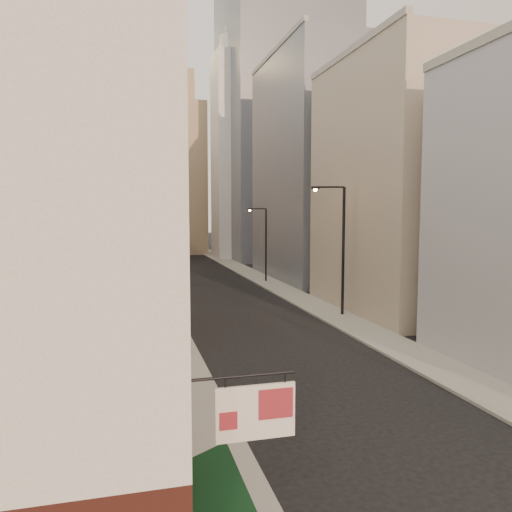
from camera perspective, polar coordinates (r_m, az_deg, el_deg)
The scene contains 15 objects.
sidewalk_left at distance 61.65m, azimuth -12.40°, elevation -2.40°, with size 3.00×140.00×0.15m, color gray.
sidewalk_right at distance 63.50m, azimuth -0.59°, elevation -2.06°, with size 3.00×140.00×0.15m, color gray.
near_building_left at distance 15.37m, azimuth -22.49°, elevation -2.87°, with size 8.30×23.04×12.30m.
left_bldg_beige at distance 32.24m, azimuth -20.35°, elevation 4.74°, with size 8.00×12.00×16.00m, color #9F907B.
left_bldg_grey at distance 48.23m, azimuth -18.57°, elevation 7.20°, with size 8.00×16.00×20.00m, color #9E9EA4.
left_bldg_tan at distance 66.16m, azimuth -17.51°, elevation 5.31°, with size 8.00×18.00×17.00m, color #967D5E.
left_bldg_wingrid at distance 86.23m, azimuth -16.94°, elevation 7.56°, with size 8.00×20.00×24.00m, color gray.
right_bldg_beige at distance 41.74m, azimuth 15.45°, elevation 7.64°, with size 8.00×16.00×20.00m, color #9F907B.
right_bldg_wingrid at distance 60.05m, azimuth 5.76°, elevation 9.86°, with size 8.00×20.00×26.00m, color gray.
highrise at distance 90.02m, azimuth 3.07°, elevation 16.43°, with size 21.00×23.00×51.20m.
clock_tower at distance 98.87m, azimuth -10.27°, elevation 10.64°, with size 14.00×14.00×44.90m.
white_tower at distance 86.82m, azimuth -2.10°, elevation 12.14°, with size 8.00×8.00×41.50m.
streetlamp_mid at distance 38.39m, azimuth 9.58°, elevation 1.52°, with size 2.57×0.76×9.92m.
streetlamp_far at distance 56.14m, azimuth 0.93°, elevation 1.81°, with size 2.19×0.34×8.36m.
traffic_light_left at distance 49.39m, azimuth -11.45°, elevation -0.02°, with size 0.61×0.56×5.00m.
Camera 1 is at (-8.88, -6.09, 8.06)m, focal length 35.00 mm.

